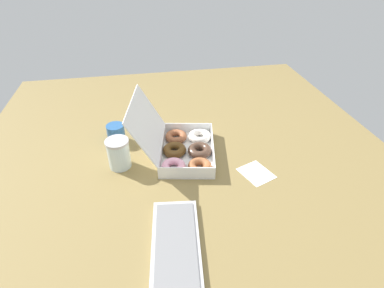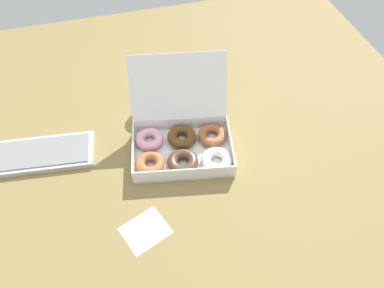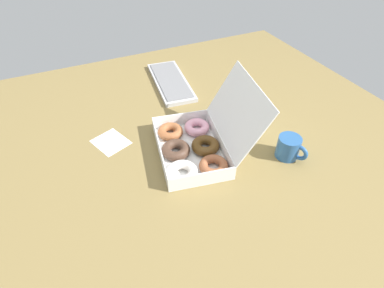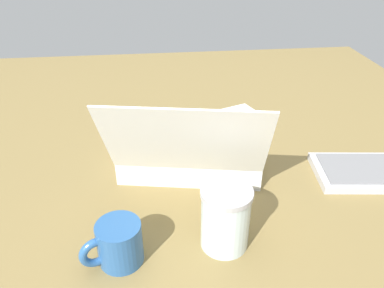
{
  "view_description": "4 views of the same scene",
  "coord_description": "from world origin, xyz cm",
  "px_view_note": "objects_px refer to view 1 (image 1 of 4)",
  "views": [
    {
      "loc": [
        -106.14,
        15.24,
        77.12
      ],
      "look_at": [
        -6.09,
        -2.87,
        5.85
      ],
      "focal_mm": 28.0,
      "sensor_mm": 36.0,
      "label": 1
    },
    {
      "loc": [
        -22.15,
        -76.65,
        98.7
      ],
      "look_at": [
        -1.92,
        -2.44,
        5.49
      ],
      "focal_mm": 35.0,
      "sensor_mm": 36.0,
      "label": 2
    },
    {
      "loc": [
        66.38,
        -33.28,
        73.14
      ],
      "look_at": [
        -2.8,
        -1.39,
        5.59
      ],
      "focal_mm": 28.0,
      "sensor_mm": 36.0,
      "label": 3
    },
    {
      "loc": [
        3.71,
        76.41,
        52.21
      ],
      "look_at": [
        -5.19,
        -2.98,
        3.88
      ],
      "focal_mm": 35.0,
      "sensor_mm": 36.0,
      "label": 4
    }
  ],
  "objects_px": {
    "keyboard": "(176,251)",
    "coffee_mug": "(116,133)",
    "glass_jar": "(119,153)",
    "donut_box": "(184,147)"
  },
  "relations": [
    {
      "from": "coffee_mug",
      "to": "glass_jar",
      "type": "height_order",
      "value": "glass_jar"
    },
    {
      "from": "donut_box",
      "to": "keyboard",
      "type": "height_order",
      "value": "donut_box"
    },
    {
      "from": "donut_box",
      "to": "glass_jar",
      "type": "relative_size",
      "value": 3.08
    },
    {
      "from": "coffee_mug",
      "to": "glass_jar",
      "type": "relative_size",
      "value": 0.87
    },
    {
      "from": "keyboard",
      "to": "glass_jar",
      "type": "bearing_deg",
      "value": 20.5
    },
    {
      "from": "keyboard",
      "to": "coffee_mug",
      "type": "distance_m",
      "value": 0.66
    },
    {
      "from": "keyboard",
      "to": "donut_box",
      "type": "bearing_deg",
      "value": -11.59
    },
    {
      "from": "donut_box",
      "to": "coffee_mug",
      "type": "xyz_separation_m",
      "value": [
        0.16,
        0.28,
        0.01
      ]
    },
    {
      "from": "donut_box",
      "to": "keyboard",
      "type": "xyz_separation_m",
      "value": [
        -0.48,
        0.1,
        -0.02
      ]
    },
    {
      "from": "donut_box",
      "to": "coffee_mug",
      "type": "height_order",
      "value": "donut_box"
    }
  ]
}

